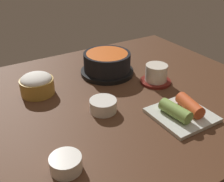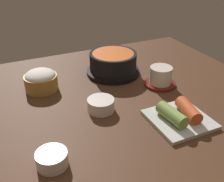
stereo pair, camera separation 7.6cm
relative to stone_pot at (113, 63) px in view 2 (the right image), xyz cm
name	(u,v)px [view 2 (the right image)]	position (x,y,z in cm)	size (l,w,h in cm)	color
dining_table	(103,101)	(-9.63, -13.71, -4.74)	(100.00, 76.00, 2.00)	#4C2D1C
stone_pot	(113,63)	(0.00, 0.00, 0.00)	(17.84, 17.84, 7.40)	black
rice_bowl	(41,80)	(-24.35, -0.93, -0.52)	(9.86, 9.86, 6.37)	#B78C38
tea_cup_with_saucer	(161,77)	(9.84, -14.08, -0.89)	(9.76, 9.76, 6.08)	maroon
banchan_cup_center	(101,104)	(-12.47, -19.14, -1.93)	(7.23, 7.23, 3.37)	white
kimchi_plate	(180,116)	(3.49, -32.01, -2.19)	(14.34, 14.34, 4.34)	silver
side_bowl_near	(52,159)	(-29.21, -33.60, -2.04)	(6.50, 6.50, 3.15)	white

